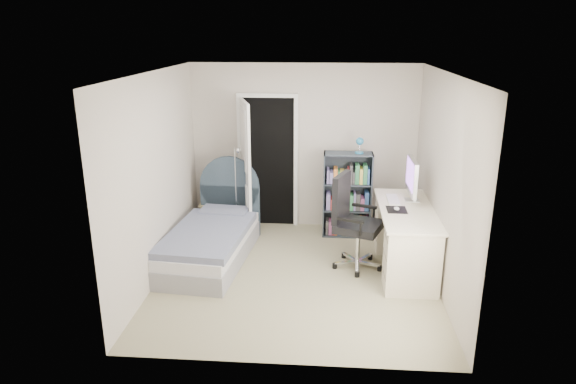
# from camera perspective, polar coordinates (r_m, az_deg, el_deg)

# --- Properties ---
(room_shell) EXTENTS (3.50, 3.70, 2.60)m
(room_shell) POSITION_cam_1_polar(r_m,az_deg,el_deg) (6.08, 0.99, 1.30)
(room_shell) COLOR gray
(room_shell) RESTS_ON ground
(door) EXTENTS (0.92, 0.80, 2.06)m
(door) POSITION_cam_1_polar(r_m,az_deg,el_deg) (7.68, -3.83, 3.06)
(door) COLOR black
(door) RESTS_ON ground
(bed) EXTENTS (1.10, 2.04, 1.21)m
(bed) POSITION_cam_1_polar(r_m,az_deg,el_deg) (6.98, -8.41, -5.22)
(bed) COLOR gray
(bed) RESTS_ON ground
(nightstand) EXTENTS (0.35, 0.35, 0.53)m
(nightstand) POSITION_cam_1_polar(r_m,az_deg,el_deg) (7.95, -8.40, -1.78)
(nightstand) COLOR tan
(nightstand) RESTS_ON ground
(floor_lamp) EXTENTS (0.19, 0.19, 1.35)m
(floor_lamp) POSITION_cam_1_polar(r_m,az_deg,el_deg) (7.61, -5.66, -0.92)
(floor_lamp) COLOR silver
(floor_lamp) RESTS_ON ground
(bookcase) EXTENTS (0.71, 0.30, 1.50)m
(bookcase) POSITION_cam_1_polar(r_m,az_deg,el_deg) (7.63, 6.69, -0.72)
(bookcase) COLOR #36404A
(bookcase) RESTS_ON ground
(desk) EXTENTS (0.67, 1.68, 1.37)m
(desk) POSITION_cam_1_polar(r_m,az_deg,el_deg) (6.74, 12.86, -4.75)
(desk) COLOR #F0E4C9
(desk) RESTS_ON ground
(office_chair) EXTENTS (0.70, 0.71, 1.23)m
(office_chair) POSITION_cam_1_polar(r_m,az_deg,el_deg) (6.61, 7.07, -2.77)
(office_chair) COLOR silver
(office_chair) RESTS_ON ground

